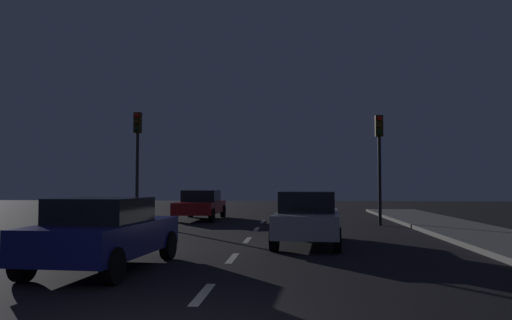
{
  "coord_description": "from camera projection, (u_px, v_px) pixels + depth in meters",
  "views": [
    {
      "loc": [
        1.42,
        -5.21,
        1.71
      ],
      "look_at": [
        -0.03,
        14.08,
        2.66
      ],
      "focal_mm": 35.08,
      "sensor_mm": 36.0,
      "label": 1
    }
  ],
  "objects": [
    {
      "name": "lane_stripe_second",
      "position": [
        203.0,
        294.0,
        7.8
      ],
      "size": [
        0.16,
        1.6,
        0.01
      ],
      "primitive_type": "cube",
      "color": "silver",
      "rests_on": "ground_plane"
    },
    {
      "name": "lane_stripe_sixth",
      "position": [
        263.0,
        222.0,
        22.94
      ],
      "size": [
        0.16,
        1.6,
        0.01
      ],
      "primitive_type": "cube",
      "color": "silver",
      "rests_on": "ground_plane"
    },
    {
      "name": "car_adjacent_lane",
      "position": [
        104.0,
        232.0,
        10.1
      ],
      "size": [
        2.15,
        4.17,
        1.45
      ],
      "color": "navy",
      "rests_on": "ground_plane"
    },
    {
      "name": "car_oncoming_far",
      "position": [
        201.0,
        204.0,
        24.47
      ],
      "size": [
        1.96,
        4.56,
        1.43
      ],
      "color": "#B21919",
      "rests_on": "ground_plane"
    },
    {
      "name": "car_stopped_ahead",
      "position": [
        308.0,
        217.0,
        14.33
      ],
      "size": [
        2.1,
        4.58,
        1.51
      ],
      "color": "silver",
      "rests_on": "ground_plane"
    },
    {
      "name": "lane_stripe_fifth",
      "position": [
        257.0,
        229.0,
        19.15
      ],
      "size": [
        0.16,
        1.6,
        0.01
      ],
      "primitive_type": "cube",
      "color": "silver",
      "rests_on": "ground_plane"
    },
    {
      "name": "traffic_signal_left",
      "position": [
        137.0,
        145.0,
        21.77
      ],
      "size": [
        0.32,
        0.38,
        4.86
      ],
      "color": "#2D2D30",
      "rests_on": "ground_plane"
    },
    {
      "name": "lane_stripe_third",
      "position": [
        232.0,
        258.0,
        11.58
      ],
      "size": [
        0.16,
        1.6,
        0.01
      ],
      "primitive_type": "cube",
      "color": "silver",
      "rests_on": "ground_plane"
    },
    {
      "name": "traffic_signal_right",
      "position": [
        379.0,
        148.0,
        20.98
      ],
      "size": [
        0.32,
        0.38,
        4.63
      ],
      "color": "black",
      "rests_on": "ground_plane"
    },
    {
      "name": "lane_stripe_fourth",
      "position": [
        247.0,
        240.0,
        15.37
      ],
      "size": [
        0.16,
        1.6,
        0.01
      ],
      "primitive_type": "cube",
      "color": "silver",
      "rests_on": "ground_plane"
    },
    {
      "name": "ground_plane",
      "position": [
        235.0,
        255.0,
        12.18
      ],
      "size": [
        80.0,
        80.0,
        0.0
      ],
      "primitive_type": "plane",
      "color": "black"
    }
  ]
}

